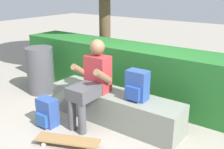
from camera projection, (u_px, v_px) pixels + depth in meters
name	position (u px, v px, depth m)	size (l,w,h in m)	color
ground_plane	(101.00, 130.00, 3.57)	(24.00, 24.00, 0.00)	#9D9487
bench_main	(114.00, 107.00, 3.75)	(2.01, 0.49, 0.44)	gray
person_skater	(91.00, 80.00, 3.58)	(0.49, 0.62, 1.19)	#B73338
skateboard_near_person	(67.00, 140.00, 3.19)	(0.81, 0.50, 0.09)	olive
backpack_on_bench	(137.00, 86.00, 3.41)	(0.28, 0.23, 0.40)	#2D4C99
backpack_on_ground	(47.00, 113.00, 3.64)	(0.28, 0.23, 0.40)	#2D4C99
hedge_row	(129.00, 71.00, 4.59)	(4.46, 0.73, 0.91)	#236728
trash_bin	(40.00, 70.00, 4.73)	(0.48, 0.48, 0.84)	#4C4C51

